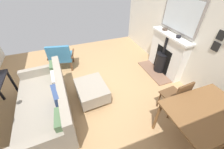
{
  "coord_description": "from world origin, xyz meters",
  "views": [
    {
      "loc": [
        0.33,
        2.44,
        2.45
      ],
      "look_at": [
        -0.38,
        0.54,
        0.83
      ],
      "focal_mm": 22.03,
      "sensor_mm": 36.0,
      "label": 1
    }
  ],
  "objects": [
    {
      "name": "ground_plane",
      "position": [
        0.0,
        0.0,
        -0.0
      ],
      "size": [
        4.8,
        5.38,
        0.01
      ],
      "primitive_type": "cube",
      "color": "tan"
    },
    {
      "name": "dining_table",
      "position": [
        -1.45,
        1.76,
        0.66
      ],
      "size": [
        1.2,
        0.85,
        0.75
      ],
      "color": "brown",
      "rests_on": "ground"
    },
    {
      "name": "mantel_bowl_near",
      "position": [
        -2.22,
        -0.42,
        1.13
      ],
      "size": [
        0.13,
        0.13,
        0.05
      ],
      "color": "#47382D",
      "rests_on": "fireplace"
    },
    {
      "name": "mantel_bowl_far",
      "position": [
        -2.22,
        0.09,
        1.13
      ],
      "size": [
        0.12,
        0.12,
        0.05
      ],
      "color": "black",
      "rests_on": "fireplace"
    },
    {
      "name": "fireplace",
      "position": [
        -2.2,
        -0.12,
        0.49
      ],
      "size": [
        0.62,
        1.27,
        1.1
      ],
      "color": "brown",
      "rests_on": "ground"
    },
    {
      "name": "ottoman",
      "position": [
        -0.01,
        0.21,
        0.24
      ],
      "size": [
        0.68,
        0.83,
        0.38
      ],
      "color": "#B2B2B7",
      "rests_on": "ground"
    },
    {
      "name": "armchair_accent",
      "position": [
        0.51,
        -1.21,
        0.45
      ],
      "size": [
        0.78,
        0.7,
        0.82
      ],
      "color": "brown",
      "rests_on": "ground"
    },
    {
      "name": "mirror_over_mantel",
      "position": [
        -2.31,
        -0.12,
        1.56
      ],
      "size": [
        0.04,
        1.13,
        0.79
      ],
      "color": "gray"
    },
    {
      "name": "photo_gallery_row",
      "position": [
        -2.33,
        0.97,
        1.37
      ],
      "size": [
        0.02,
        0.32,
        0.39
      ],
      "color": "black"
    },
    {
      "name": "wall_left",
      "position": [
        -2.4,
        0.0,
        1.32
      ],
      "size": [
        0.12,
        5.38,
        2.65
      ],
      "primitive_type": "cube",
      "color": "silver",
      "rests_on": "ground"
    },
    {
      "name": "dining_chair_near_fireplace",
      "position": [
        -1.46,
        1.2,
        0.51
      ],
      "size": [
        0.43,
        0.43,
        0.86
      ],
      "color": "brown",
      "rests_on": "ground"
    },
    {
      "name": "sofa",
      "position": [
        0.9,
        0.37,
        0.35
      ],
      "size": [
        1.0,
        1.95,
        0.8
      ],
      "color": "#B2B2B7",
      "rests_on": "ground"
    }
  ]
}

